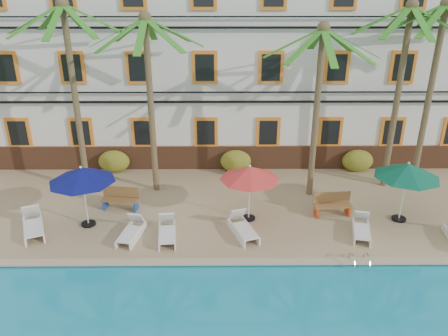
{
  "coord_description": "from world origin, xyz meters",
  "views": [
    {
      "loc": [
        -0.77,
        -12.99,
        8.97
      ],
      "look_at": [
        -0.66,
        3.0,
        2.0
      ],
      "focal_mm": 35.0,
      "sensor_mm": 36.0,
      "label": 1
    }
  ],
  "objects_px": {
    "umbrella_blue": "(82,175)",
    "palm_d": "(401,72)",
    "lounger_b": "(131,231)",
    "pool_ladder": "(359,264)",
    "palm_e": "(434,72)",
    "lounger_d": "(243,228)",
    "palm_a": "(72,74)",
    "umbrella_green": "(407,171)",
    "bench_right": "(332,204)",
    "palm_b": "(149,80)",
    "umbrella_red": "(250,173)",
    "lounger_a": "(33,225)",
    "lounger_c": "(167,231)",
    "lounger_e": "(361,229)",
    "bench_left": "(121,198)",
    "palm_c": "(318,88)"
  },
  "relations": [
    {
      "from": "umbrella_blue",
      "to": "palm_d",
      "type": "bearing_deg",
      "value": 15.3
    },
    {
      "from": "lounger_b",
      "to": "pool_ladder",
      "type": "bearing_deg",
      "value": -12.15
    },
    {
      "from": "palm_d",
      "to": "palm_e",
      "type": "relative_size",
      "value": 0.99
    },
    {
      "from": "palm_e",
      "to": "lounger_d",
      "type": "distance_m",
      "value": 10.06
    },
    {
      "from": "palm_d",
      "to": "lounger_b",
      "type": "height_order",
      "value": "palm_d"
    },
    {
      "from": "palm_a",
      "to": "umbrella_green",
      "type": "relative_size",
      "value": 3.29
    },
    {
      "from": "umbrella_green",
      "to": "bench_right",
      "type": "height_order",
      "value": "umbrella_green"
    },
    {
      "from": "palm_b",
      "to": "lounger_d",
      "type": "distance_m",
      "value": 7.04
    },
    {
      "from": "umbrella_blue",
      "to": "bench_right",
      "type": "bearing_deg",
      "value": 4.49
    },
    {
      "from": "umbrella_blue",
      "to": "umbrella_red",
      "type": "bearing_deg",
      "value": 3.71
    },
    {
      "from": "umbrella_blue",
      "to": "lounger_a",
      "type": "xyz_separation_m",
      "value": [
        -1.9,
        -0.49,
        -1.81
      ]
    },
    {
      "from": "lounger_c",
      "to": "bench_right",
      "type": "relative_size",
      "value": 1.15
    },
    {
      "from": "palm_d",
      "to": "lounger_a",
      "type": "bearing_deg",
      "value": -164.8
    },
    {
      "from": "umbrella_green",
      "to": "lounger_b",
      "type": "xyz_separation_m",
      "value": [
        -10.27,
        -1.2,
        -1.85
      ]
    },
    {
      "from": "palm_e",
      "to": "lounger_d",
      "type": "height_order",
      "value": "palm_e"
    },
    {
      "from": "umbrella_red",
      "to": "lounger_a",
      "type": "height_order",
      "value": "umbrella_red"
    },
    {
      "from": "palm_a",
      "to": "bench_right",
      "type": "xyz_separation_m",
      "value": [
        10.38,
        -2.25,
        -4.74
      ]
    },
    {
      "from": "lounger_c",
      "to": "lounger_e",
      "type": "height_order",
      "value": "lounger_c"
    },
    {
      "from": "umbrella_blue",
      "to": "lounger_c",
      "type": "height_order",
      "value": "umbrella_blue"
    },
    {
      "from": "umbrella_green",
      "to": "bench_left",
      "type": "distance_m",
      "value": 11.25
    },
    {
      "from": "lounger_e",
      "to": "bench_right",
      "type": "height_order",
      "value": "bench_right"
    },
    {
      "from": "lounger_c",
      "to": "lounger_e",
      "type": "xyz_separation_m",
      "value": [
        7.14,
        0.16,
        -0.01
      ]
    },
    {
      "from": "palm_e",
      "to": "bench_right",
      "type": "distance_m",
      "value": 6.8
    },
    {
      "from": "palm_d",
      "to": "pool_ladder",
      "type": "bearing_deg",
      "value": -115.52
    },
    {
      "from": "palm_d",
      "to": "umbrella_green",
      "type": "relative_size",
      "value": 3.25
    },
    {
      "from": "umbrella_red",
      "to": "bench_left",
      "type": "xyz_separation_m",
      "value": [
        -5.18,
        0.9,
        -1.51
      ]
    },
    {
      "from": "lounger_c",
      "to": "bench_left",
      "type": "height_order",
      "value": "bench_left"
    },
    {
      "from": "palm_a",
      "to": "palm_d",
      "type": "xyz_separation_m",
      "value": [
        13.42,
        0.44,
        -0.05
      ]
    },
    {
      "from": "umbrella_green",
      "to": "lounger_c",
      "type": "bearing_deg",
      "value": -172.13
    },
    {
      "from": "lounger_a",
      "to": "lounger_c",
      "type": "relative_size",
      "value": 1.13
    },
    {
      "from": "palm_a",
      "to": "umbrella_blue",
      "type": "bearing_deg",
      "value": -74.05
    },
    {
      "from": "palm_c",
      "to": "lounger_c",
      "type": "distance_m",
      "value": 8.15
    },
    {
      "from": "lounger_c",
      "to": "bench_left",
      "type": "distance_m",
      "value": 3.09
    },
    {
      "from": "bench_left",
      "to": "bench_right",
      "type": "xyz_separation_m",
      "value": [
        8.52,
        -0.56,
        0.0
      ]
    },
    {
      "from": "lounger_c",
      "to": "palm_e",
      "type": "bearing_deg",
      "value": 21.05
    },
    {
      "from": "palm_e",
      "to": "lounger_b",
      "type": "bearing_deg",
      "value": -161.27
    },
    {
      "from": "palm_c",
      "to": "bench_right",
      "type": "xyz_separation_m",
      "value": [
        0.53,
        -1.82,
        -4.25
      ]
    },
    {
      "from": "palm_b",
      "to": "pool_ladder",
      "type": "relative_size",
      "value": 10.21
    },
    {
      "from": "lounger_e",
      "to": "pool_ladder",
      "type": "xyz_separation_m",
      "value": [
        -0.59,
        -1.81,
        -0.25
      ]
    },
    {
      "from": "palm_d",
      "to": "bench_left",
      "type": "relative_size",
      "value": 5.18
    },
    {
      "from": "lounger_d",
      "to": "bench_right",
      "type": "xyz_separation_m",
      "value": [
        3.62,
        1.46,
        0.2
      ]
    },
    {
      "from": "palm_e",
      "to": "lounger_c",
      "type": "distance_m",
      "value": 12.42
    },
    {
      "from": "bench_left",
      "to": "bench_right",
      "type": "bearing_deg",
      "value": -3.74
    },
    {
      "from": "palm_b",
      "to": "palm_c",
      "type": "height_order",
      "value": "palm_b"
    },
    {
      "from": "palm_c",
      "to": "lounger_c",
      "type": "height_order",
      "value": "palm_c"
    },
    {
      "from": "lounger_c",
      "to": "palm_a",
      "type": "bearing_deg",
      "value": 135.43
    },
    {
      "from": "pool_ladder",
      "to": "palm_b",
      "type": "bearing_deg",
      "value": 142.98
    },
    {
      "from": "palm_c",
      "to": "pool_ladder",
      "type": "xyz_separation_m",
      "value": [
        0.7,
        -5.15,
        -4.72
      ]
    },
    {
      "from": "umbrella_blue",
      "to": "bench_left",
      "type": "xyz_separation_m",
      "value": [
        1.01,
        1.3,
        -1.63
      ]
    },
    {
      "from": "lounger_b",
      "to": "lounger_c",
      "type": "distance_m",
      "value": 1.3
    }
  ]
}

